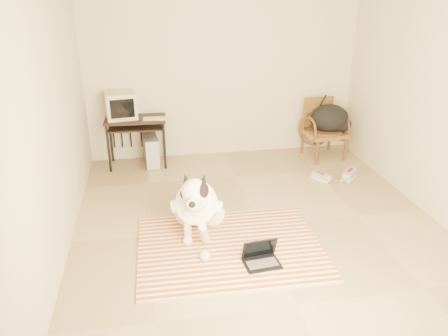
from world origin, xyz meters
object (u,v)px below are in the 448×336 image
object	(u,v)px
laptop	(261,257)
computer_desk	(136,125)
dog	(198,206)
rattan_chair	(323,129)
backpack	(331,119)
crt_monitor	(121,105)
pc_tower	(151,151)

from	to	relation	value
laptop	computer_desk	bearing A→B (deg)	113.21
dog	computer_desk	xyz separation A→B (m)	(-0.64, 2.04, 0.28)
laptop	rattan_chair	world-z (taller)	rattan_chair
laptop	backpack	bearing A→B (deg)	55.76
crt_monitor	backpack	bearing A→B (deg)	-4.36
dog	pc_tower	size ratio (longest dim) A/B	2.40
laptop	rattan_chair	size ratio (longest dim) A/B	0.41
rattan_chair	dog	bearing A→B (deg)	-138.04
crt_monitor	pc_tower	distance (m)	0.77
dog	laptop	size ratio (longest dim) A/B	3.23
backpack	dog	bearing A→B (deg)	-140.01
rattan_chair	backpack	distance (m)	0.19
crt_monitor	rattan_chair	world-z (taller)	crt_monitor
dog	computer_desk	distance (m)	2.15
computer_desk	backpack	bearing A→B (deg)	-3.27
laptop	crt_monitor	distance (m)	3.17
laptop	computer_desk	distance (m)	2.97
computer_desk	laptop	bearing A→B (deg)	-66.79
computer_desk	backpack	distance (m)	2.87
computer_desk	pc_tower	world-z (taller)	computer_desk
crt_monitor	backpack	xyz separation A→B (m)	(3.05, -0.23, -0.30)
rattan_chair	backpack	size ratio (longest dim) A/B	1.42
laptop	computer_desk	world-z (taller)	computer_desk
crt_monitor	pc_tower	xyz separation A→B (m)	(0.37, -0.08, -0.67)
laptop	pc_tower	bearing A→B (deg)	109.83
dog	crt_monitor	size ratio (longest dim) A/B	2.50
crt_monitor	pc_tower	size ratio (longest dim) A/B	0.96
crt_monitor	rattan_chair	xyz separation A→B (m)	(2.96, -0.18, -0.46)
computer_desk	backpack	size ratio (longest dim) A/B	1.42
pc_tower	rattan_chair	bearing A→B (deg)	-2.15
pc_tower	rattan_chair	distance (m)	2.60
dog	crt_monitor	bearing A→B (deg)	111.30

